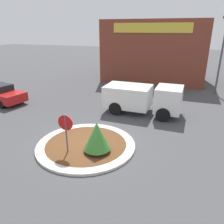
# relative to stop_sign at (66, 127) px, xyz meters

# --- Properties ---
(ground_plane) EXTENTS (120.00, 120.00, 0.00)m
(ground_plane) POSITION_rel_stop_sign_xyz_m (0.48, 0.98, -1.39)
(ground_plane) COLOR #474749
(traffic_island) EXTENTS (4.98, 4.98, 0.12)m
(traffic_island) POSITION_rel_stop_sign_xyz_m (0.48, 0.98, -1.33)
(traffic_island) COLOR beige
(traffic_island) RESTS_ON ground_plane
(stop_sign) EXTENTS (0.74, 0.07, 2.01)m
(stop_sign) POSITION_rel_stop_sign_xyz_m (0.00, 0.00, 0.00)
(stop_sign) COLOR #4C4C51
(stop_sign) RESTS_ON ground_plane
(island_shrub) EXTENTS (1.28, 1.28, 1.49)m
(island_shrub) POSITION_rel_stop_sign_xyz_m (1.30, 0.51, -0.44)
(island_shrub) COLOR brown
(island_shrub) RESTS_ON traffic_island
(utility_truck) EXTENTS (5.24, 2.34, 2.03)m
(utility_truck) POSITION_rel_stop_sign_xyz_m (2.13, 6.49, -0.25)
(utility_truck) COLOR white
(utility_truck) RESTS_ON ground_plane
(storefront_building) EXTENTS (10.75, 6.07, 6.45)m
(storefront_building) POSITION_rel_stop_sign_xyz_m (1.09, 17.40, 1.84)
(storefront_building) COLOR brown
(storefront_building) RESTS_ON ground_plane
(light_pole) EXTENTS (0.70, 0.30, 6.54)m
(light_pole) POSITION_rel_stop_sign_xyz_m (7.39, 13.38, 2.43)
(light_pole) COLOR #4C4C51
(light_pole) RESTS_ON ground_plane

